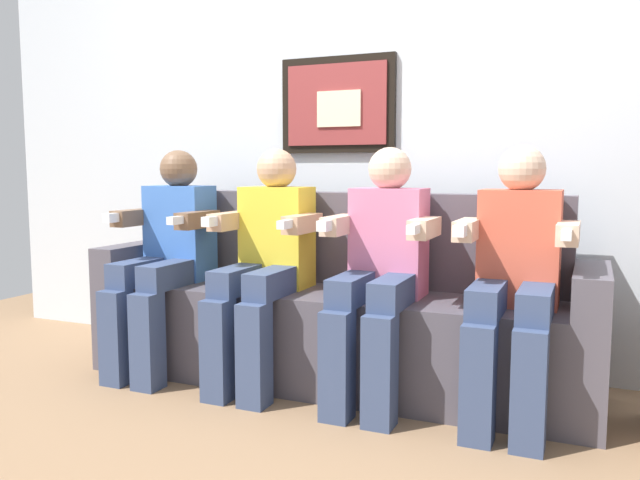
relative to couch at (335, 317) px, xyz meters
The scene contains 7 objects.
ground_plane 0.45m from the couch, 90.00° to the right, with size 6.22×6.22×0.00m, color #8C6B4C.
back_wall_assembly 1.08m from the couch, 90.47° to the left, with size 4.79×0.10×2.60m.
couch is the anchor object (origin of this frame).
person_leftmost 0.91m from the couch, 168.64° to the right, with size 0.46×0.56×1.11m.
person_left_center 0.44m from the couch, 148.91° to the right, with size 0.46×0.56×1.11m.
person_right_center 0.44m from the couch, 31.10° to the right, with size 0.46×0.56×1.11m.
person_rightmost 0.91m from the couch, 11.37° to the right, with size 0.46×0.56×1.11m.
Camera 1 is at (1.11, -2.45, 1.01)m, focal length 35.95 mm.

